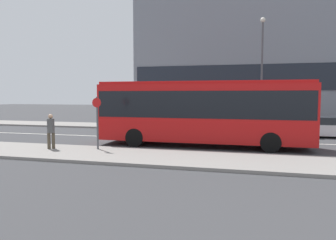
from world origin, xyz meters
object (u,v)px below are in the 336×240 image
object	(u,v)px
parked_car_0	(328,128)
bus_stop_sign	(97,119)
pedestrian_near_stop	(51,129)
street_lamp	(262,63)
city_bus	(203,109)

from	to	relation	value
parked_car_0	bus_stop_sign	bearing A→B (deg)	-143.25
pedestrian_near_stop	bus_stop_sign	world-z (taller)	bus_stop_sign
bus_stop_sign	street_lamp	world-z (taller)	street_lamp
city_bus	pedestrian_near_stop	distance (m)	7.60
city_bus	pedestrian_near_stop	xyz separation A→B (m)	(-6.71, -3.46, -0.88)
parked_car_0	pedestrian_near_stop	world-z (taller)	pedestrian_near_stop
parked_car_0	bus_stop_sign	world-z (taller)	bus_stop_sign
city_bus	street_lamp	distance (m)	8.47
parked_car_0	bus_stop_sign	distance (m)	14.59
parked_car_0	pedestrian_near_stop	xyz separation A→B (m)	(-13.85, -9.20, 0.46)
bus_stop_sign	street_lamp	bearing A→B (deg)	53.67
parked_car_0	street_lamp	world-z (taller)	street_lamp
pedestrian_near_stop	bus_stop_sign	bearing A→B (deg)	164.12
city_bus	parked_car_0	bearing A→B (deg)	39.04
city_bus	bus_stop_sign	bearing A→B (deg)	-146.47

